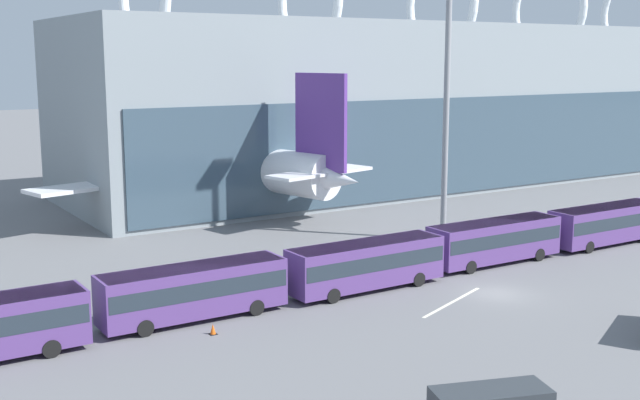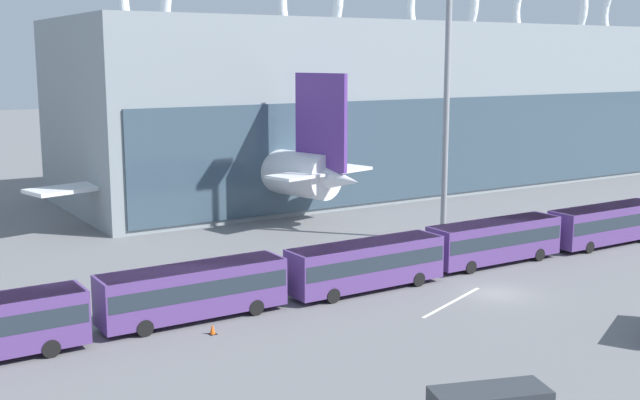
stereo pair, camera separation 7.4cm
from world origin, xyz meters
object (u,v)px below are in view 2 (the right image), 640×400
airliner_at_gate_far (218,163)px  airliner_parked_remote (472,133)px  shuttle_bus_3 (495,239)px  traffic_cone_2 (212,329)px  floodlight_mast (447,73)px  shuttle_bus_1 (193,289)px  shuttle_bus_2 (366,262)px  shuttle_bus_4 (606,222)px

airliner_at_gate_far → airliner_parked_remote: airliner_at_gate_far is taller
shuttle_bus_3 → traffic_cone_2: shuttle_bus_3 is taller
airliner_parked_remote → floodlight_mast: floodlight_mast is taller
airliner_at_gate_far → shuttle_bus_1: airliner_at_gate_far is taller
shuttle_bus_2 → traffic_cone_2: 13.10m
airliner_at_gate_far → floodlight_mast: bearing=-172.5°
floodlight_mast → airliner_at_gate_far: bearing=111.1°
traffic_cone_2 → shuttle_bus_4: bearing=4.0°
shuttle_bus_4 → traffic_cone_2: bearing=-175.7°
airliner_parked_remote → shuttle_bus_4: airliner_parked_remote is taller
shuttle_bus_3 → shuttle_bus_4: (12.58, -0.44, 0.00)m
airliner_at_gate_far → airliner_parked_remote: bearing=-91.4°
shuttle_bus_4 → traffic_cone_2: shuttle_bus_4 is taller
airliner_parked_remote → shuttle_bus_1: bearing=-100.7°
shuttle_bus_4 → traffic_cone_2: (-37.88, -2.68, -1.65)m
airliner_at_gate_far → floodlight_mast: (9.72, -25.19, 9.76)m
traffic_cone_2 → shuttle_bus_3: bearing=7.0°
airliner_at_gate_far → traffic_cone_2: size_ratio=67.60×
airliner_at_gate_far → shuttle_bus_3: size_ratio=3.64×
shuttle_bus_3 → airliner_parked_remote: bearing=49.4°
shuttle_bus_3 → traffic_cone_2: bearing=-172.5°
shuttle_bus_1 → shuttle_bus_2: same height
shuttle_bus_1 → shuttle_bus_3: size_ratio=1.00×
shuttle_bus_2 → floodlight_mast: size_ratio=0.49×
shuttle_bus_1 → floodlight_mast: floodlight_mast is taller
airliner_at_gate_far → shuttle_bus_1: bearing=138.9°
shuttle_bus_2 → floodlight_mast: floodlight_mast is taller
shuttle_bus_2 → shuttle_bus_4: same height
shuttle_bus_1 → shuttle_bus_3: (25.15, 0.12, 0.00)m
airliner_at_gate_far → airliner_parked_remote: size_ratio=1.54×
airliner_at_gate_far → airliner_parked_remote: 46.47m
airliner_parked_remote → traffic_cone_2: (-63.19, -46.61, -4.52)m
shuttle_bus_1 → traffic_cone_2: 3.43m
airliner_parked_remote → shuttle_bus_3: (-37.88, -43.49, -2.87)m
shuttle_bus_1 → shuttle_bus_2: size_ratio=1.00×
shuttle_bus_3 → traffic_cone_2: size_ratio=18.55×
shuttle_bus_3 → shuttle_bus_1: bearing=-179.3°
airliner_parked_remote → floodlight_mast: 50.90m
shuttle_bus_1 → traffic_cone_2: size_ratio=18.52×
traffic_cone_2 → shuttle_bus_2: bearing=11.5°
airliner_parked_remote → shuttle_bus_4: (-25.31, -43.93, -2.87)m
airliner_at_gate_far → shuttle_bus_2: 34.73m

